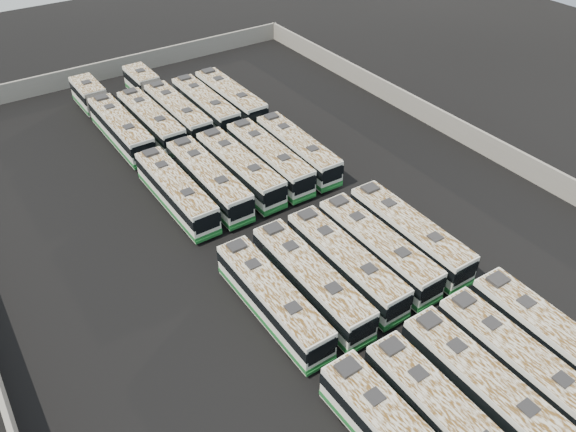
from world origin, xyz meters
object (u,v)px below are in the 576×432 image
object	(u,v)px
bus_midfront_right	(377,248)
bus_midfront_far_left	(272,299)
bus_midfront_far_right	(409,234)
bus_back_far_left	(110,117)
bus_back_left	(151,121)
bus_midback_left	(209,180)
bus_midfront_left	(311,281)
bus_midback_far_left	(176,191)
bus_front_right	(520,365)
bus_midback_center	(240,169)
bus_back_right	(205,106)
bus_front_center	(486,390)
bus_front_far_right	(554,343)
bus_back_far_right	(231,99)
bus_back_center	(165,102)
bus_midback_right	(269,158)
bus_midback_far_right	(298,150)
bus_midfront_center	(345,263)
bus_front_left	(447,420)

from	to	relation	value
bus_midfront_right	bus_midfront_far_left	bearing A→B (deg)	-179.82
bus_midfront_far_right	bus_back_far_left	world-z (taller)	bus_back_far_left
bus_midfront_right	bus_back_left	xyz separation A→B (m)	(-6.02, 27.27, 0.03)
bus_midfront_far_right	bus_midback_left	world-z (taller)	bus_midback_left
bus_midfront_left	bus_midback_far_left	distance (m)	15.15
bus_back_left	bus_midfront_right	bearing A→B (deg)	-78.71
bus_front_right	bus_midback_center	bearing A→B (deg)	96.49
bus_front_right	bus_back_right	size ratio (longest dim) A/B	0.99
bus_midback_far_left	bus_midback_left	size ratio (longest dim) A/B	0.98
bus_midfront_far_left	bus_back_far_left	xyz separation A→B (m)	(-0.02, 30.55, 0.07)
bus_front_center	bus_front_far_right	world-z (taller)	bus_front_far_right
bus_front_center	bus_back_right	world-z (taller)	bus_front_center
bus_back_right	bus_midfront_left	bearing A→B (deg)	-102.65
bus_midback_center	bus_back_far_right	world-z (taller)	bus_back_far_right
bus_midfront_right	bus_midback_center	world-z (taller)	bus_midback_center
bus_midback_far_left	bus_back_far_right	world-z (taller)	bus_back_far_right
bus_back_center	bus_back_right	size ratio (longest dim) A/B	1.56
bus_midfront_right	bus_midback_right	size ratio (longest dim) A/B	0.98
bus_midfront_left	bus_front_right	bearing A→B (deg)	-63.63
bus_front_far_right	bus_midback_center	size ratio (longest dim) A/B	1.00
bus_front_right	bus_midback_far_left	bearing A→B (deg)	108.73
bus_midback_center	bus_back_far_left	size ratio (longest dim) A/B	0.64
bus_midback_far_left	bus_midback_left	xyz separation A→B (m)	(3.03, 0.01, 0.03)
bus_front_far_right	bus_back_left	distance (m)	40.95
bus_back_center	bus_back_far_right	bearing A→B (deg)	-27.52
bus_midfront_far_right	bus_back_right	xyz separation A→B (m)	(-2.96, 27.46, -0.01)
bus_front_right	bus_midback_far_right	bearing A→B (deg)	83.73
bus_midback_center	bus_midback_right	xyz separation A→B (m)	(3.04, -0.02, 0.00)
bus_front_far_right	bus_midfront_center	world-z (taller)	bus_front_far_right
bus_midback_far_left	bus_back_right	world-z (taller)	bus_midback_far_left
bus_back_far_left	bus_front_far_right	bearing A→B (deg)	-74.80
bus_midfront_center	bus_midback_right	distance (m)	15.06
bus_front_center	bus_midfront_far_right	xyz separation A→B (m)	(6.05, 12.49, 0.01)
bus_front_center	bus_front_right	xyz separation A→B (m)	(3.03, 0.06, -0.02)
bus_midfront_far_right	bus_front_center	bearing A→B (deg)	-115.35
bus_front_left	bus_midback_right	world-z (taller)	bus_midback_right
bus_midback_far_left	bus_midback_center	size ratio (longest dim) A/B	0.99
bus_front_left	bus_front_right	world-z (taller)	bus_front_right
bus_front_left	bus_front_far_right	size ratio (longest dim) A/B	0.96
bus_front_right	bus_midfront_center	world-z (taller)	bus_midfront_center
bus_midfront_center	bus_midfront_right	xyz separation A→B (m)	(2.96, -0.03, 0.01)
bus_front_far_right	bus_back_far_right	world-z (taller)	bus_back_far_right
bus_front_far_right	bus_midback_far_left	size ratio (longest dim) A/B	1.02
bus_midback_left	bus_midfront_center	bearing A→B (deg)	-77.92
bus_front_left	bus_midfront_center	distance (m)	13.06
bus_front_center	bus_midfront_left	world-z (taller)	bus_midfront_left
bus_front_center	bus_midfront_far_left	size ratio (longest dim) A/B	1.02
bus_midfront_left	bus_midfront_far_right	bearing A→B (deg)	0.32
bus_front_left	bus_midfront_right	world-z (taller)	bus_midfront_right
bus_midfront_left	bus_back_left	bearing A→B (deg)	90.26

